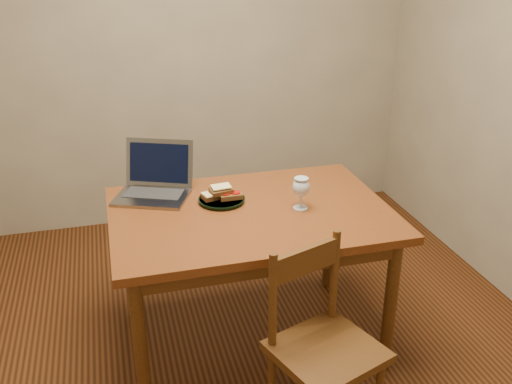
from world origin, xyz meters
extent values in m
cube|color=black|center=(0.00, 0.00, -0.01)|extent=(3.20, 3.20, 0.02)
cube|color=gray|center=(0.00, 1.61, 1.30)|extent=(3.20, 0.02, 2.60)
cube|color=gray|center=(0.00, -1.61, 1.30)|extent=(3.20, 0.02, 2.60)
cube|color=#431C0B|center=(0.07, 0.05, 0.72)|extent=(1.30, 0.90, 0.04)
cylinder|color=#40240D|center=(-0.50, -0.32, 0.35)|extent=(0.06, 0.06, 0.70)
cylinder|color=#40240D|center=(0.64, -0.32, 0.35)|extent=(0.06, 0.06, 0.70)
cylinder|color=#40240D|center=(-0.50, 0.42, 0.35)|extent=(0.06, 0.06, 0.70)
cylinder|color=#40240D|center=(0.64, 0.42, 0.35)|extent=(0.06, 0.06, 0.70)
cube|color=#40240D|center=(0.21, -0.60, 0.40)|extent=(0.50, 0.49, 0.04)
cube|color=#40240D|center=(0.15, -0.46, 0.75)|extent=(0.31, 0.13, 0.11)
cylinder|color=black|center=(-0.05, 0.18, 0.75)|extent=(0.23, 0.23, 0.02)
cube|color=slate|center=(-0.37, 0.30, 0.75)|extent=(0.41, 0.35, 0.02)
cube|color=slate|center=(-0.31, 0.45, 0.87)|extent=(0.34, 0.20, 0.23)
cube|color=black|center=(-0.31, 0.45, 0.87)|extent=(0.30, 0.17, 0.19)
camera|label=1|loc=(-0.54, -2.28, 1.90)|focal=40.00mm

